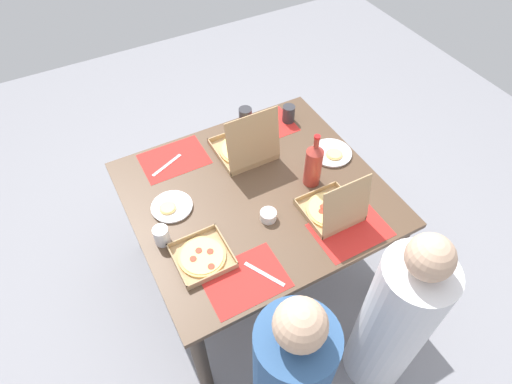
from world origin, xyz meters
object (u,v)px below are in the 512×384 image
diner_left_seat (394,321)px  cup_spare (245,116)px  pizza_box_center (333,209)px  condiment_bowl (268,215)px  diner_right_seat (290,381)px  plate_near_left (332,153)px  soda_bottle (313,164)px  cup_clear_right (289,114)px  cup_red (162,236)px  plate_near_right (172,207)px  pizza_box_edge_far (202,256)px  pizza_box_corner_right (245,147)px

diner_left_seat → cup_spare: bearing=-86.6°
pizza_box_center → condiment_bowl: (0.29, -0.13, -0.02)m
pizza_box_center → diner_right_seat: bearing=44.0°
plate_near_left → cup_spare: 0.56m
soda_bottle → cup_clear_right: (-0.15, -0.49, -0.08)m
soda_bottle → cup_red: bearing=-0.6°
cup_red → condiment_bowl: size_ratio=1.17×
plate_near_right → diner_left_seat: size_ratio=0.18×
soda_bottle → cup_red: size_ratio=3.34×
diner_left_seat → pizza_box_edge_far: bearing=-41.0°
plate_near_right → cup_clear_right: size_ratio=1.98×
pizza_box_corner_right → pizza_box_edge_far: (0.49, 0.52, -0.04)m
cup_clear_right → diner_right_seat: bearing=59.7°
pizza_box_corner_right → soda_bottle: pizza_box_corner_right is taller
plate_near_left → pizza_box_corner_right: bearing=-28.7°
plate_near_left → cup_spare: bearing=-57.5°
cup_clear_right → cup_spare: bearing=-23.4°
cup_clear_right → diner_right_seat: 1.48m
plate_near_left → pizza_box_edge_far: bearing=17.1°
diner_right_seat → cup_spare: bearing=-110.0°
cup_clear_right → condiment_bowl: cup_clear_right is taller
plate_near_right → pizza_box_corner_right: bearing=-161.4°
diner_right_seat → cup_red: bearing=-72.3°
cup_red → condiment_bowl: 0.52m
pizza_box_corner_right → diner_right_seat: diner_right_seat is taller
pizza_box_corner_right → cup_spare: (-0.13, -0.24, 0.00)m
plate_near_right → diner_right_seat: bearing=98.3°
pizza_box_corner_right → plate_near_left: pizza_box_corner_right is taller
cup_spare → condiment_bowl: (0.24, 0.70, -0.03)m
cup_red → diner_left_seat: size_ratio=0.08×
plate_near_right → cup_spare: cup_spare is taller
cup_spare → diner_left_seat: 1.39m
cup_red → cup_clear_right: (-0.98, -0.48, 0.00)m
condiment_bowl → diner_right_seat: bearing=68.6°
cup_clear_right → plate_near_left: bearing=99.6°
pizza_box_center → cup_spare: pizza_box_center is taller
plate_near_left → condiment_bowl: size_ratio=2.77×
pizza_box_center → condiment_bowl: size_ratio=3.57×
plate_near_right → diner_left_seat: (-0.72, 0.95, -0.25)m
soda_bottle → condiment_bowl: size_ratio=3.91×
cup_clear_right → cup_spare: same height
pizza_box_edge_far → pizza_box_corner_right: bearing=-133.6°
pizza_box_corner_right → plate_near_left: bearing=151.3°
pizza_box_corner_right → diner_right_seat: (0.37, 1.12, -0.28)m
plate_near_right → plate_near_left: (-0.94, 0.06, 0.00)m
condiment_bowl → diner_right_seat: diner_right_seat is taller
condiment_bowl → pizza_box_center: bearing=155.8°
cup_red → condiment_bowl: cup_red is taller
pizza_box_corner_right → cup_red: 0.71m
condiment_bowl → diner_left_seat: size_ratio=0.07×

